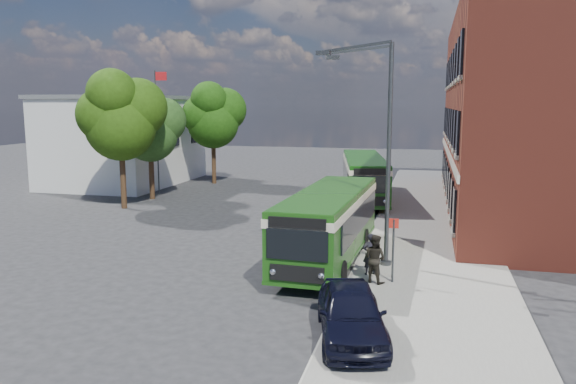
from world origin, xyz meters
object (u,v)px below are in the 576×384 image
(street_lamp, at_px, (380,151))
(bus_front, at_px, (329,219))
(bus_rear, at_px, (364,174))
(parked_car, at_px, (351,313))

(street_lamp, height_order, bus_front, street_lamp)
(bus_front, distance_m, bus_rear, 15.98)
(bus_rear, xyz_separation_m, parked_car, (2.35, -24.06, -0.93))
(bus_front, relative_size, parked_car, 2.33)
(bus_front, bearing_deg, bus_rear, 91.11)
(bus_front, distance_m, parked_car, 8.38)
(street_lamp, distance_m, parked_car, 8.57)
(street_lamp, xyz_separation_m, bus_rear, (-2.39, 16.42, -2.96))
(street_lamp, height_order, bus_rear, street_lamp)
(bus_front, height_order, parked_car, bus_front)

